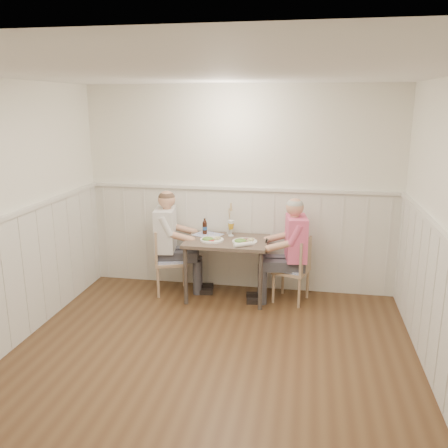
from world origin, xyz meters
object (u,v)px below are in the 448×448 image
beer_bottle (205,227)px  dining_table (227,247)px  chair_right (295,268)px  chair_left (167,258)px  grass_vase (228,219)px  diner_cream (169,249)px  man_in_pink (292,258)px

beer_bottle → dining_table: bearing=-31.1°
chair_right → chair_left: 1.62m
grass_vase → diner_cream: bearing=-164.2°
chair_left → grass_vase: (0.76, 0.25, 0.48)m
dining_table → grass_vase: (-0.03, 0.27, 0.29)m
man_in_pink → grass_vase: (-0.82, 0.25, 0.39)m
dining_table → chair_left: 0.81m
dining_table → grass_vase: 0.39m
chair_right → chair_left: chair_left is taller
beer_bottle → man_in_pink: bearing=-9.0°
chair_right → diner_cream: size_ratio=0.60×
man_in_pink → beer_bottle: bearing=171.0°
dining_table → diner_cream: 0.77m
grass_vase → man_in_pink: bearing=-17.0°
grass_vase → beer_bottle: bearing=-165.4°
dining_table → diner_cream: size_ratio=0.74×
man_in_pink → beer_bottle: man_in_pink is taller
chair_left → diner_cream: size_ratio=0.64×
dining_table → chair_right: 0.87m
beer_bottle → grass_vase: grass_vase is taller
chair_left → diner_cream: (0.02, 0.04, 0.10)m
chair_left → beer_bottle: size_ratio=4.06×
man_in_pink → beer_bottle: (-1.12, 0.18, 0.29)m
diner_cream → grass_vase: diner_cream is taller
grass_vase → chair_right: bearing=-16.3°
man_in_pink → grass_vase: man_in_pink is taller
chair_left → beer_bottle: beer_bottle is taller
diner_cream → beer_bottle: 0.54m
dining_table → diner_cream: diner_cream is taller
beer_bottle → chair_left: bearing=-159.8°
chair_right → man_in_pink: (-0.04, 0.00, 0.11)m
chair_left → diner_cream: 0.11m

